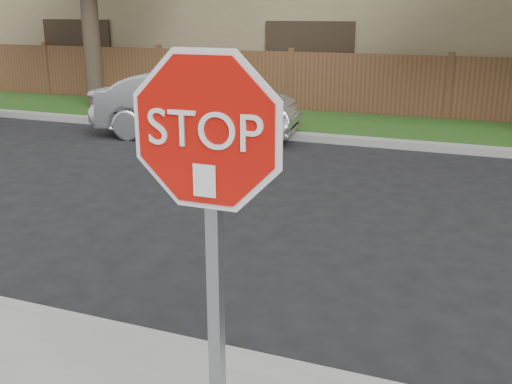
% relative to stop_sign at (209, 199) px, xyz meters
% --- Properties ---
extents(ground, '(90.00, 90.00, 0.00)m').
position_rel_stop_sign_xyz_m(ground, '(0.14, 1.48, -1.83)').
color(ground, black).
rests_on(ground, ground).
extents(far_curb, '(70.00, 0.30, 0.15)m').
position_rel_stop_sign_xyz_m(far_curb, '(0.14, 9.63, -1.75)').
color(far_curb, gray).
rests_on(far_curb, ground).
extents(grass_strip, '(70.00, 3.00, 0.12)m').
position_rel_stop_sign_xyz_m(grass_strip, '(0.14, 11.28, -1.77)').
color(grass_strip, '#1E4714').
rests_on(grass_strip, ground).
extents(fence, '(70.00, 0.12, 1.60)m').
position_rel_stop_sign_xyz_m(fence, '(0.14, 12.88, -1.03)').
color(fence, brown).
rests_on(fence, ground).
extents(stop_sign, '(1.01, 0.13, 2.55)m').
position_rel_stop_sign_xyz_m(stop_sign, '(0.00, 0.00, 0.00)').
color(stop_sign, gray).
rests_on(stop_sign, sidewalk_near).
extents(sedan_left, '(4.49, 2.03, 1.43)m').
position_rel_stop_sign_xyz_m(sedan_left, '(-4.73, 9.07, -1.11)').
color(sedan_left, silver).
rests_on(sedan_left, ground).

